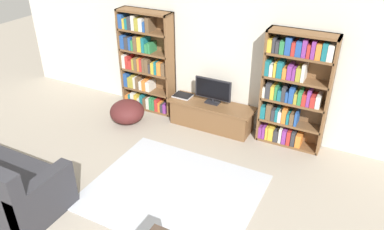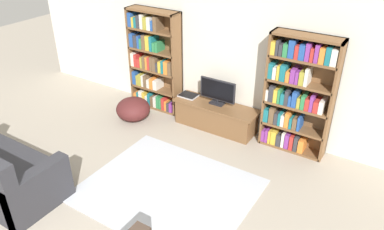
% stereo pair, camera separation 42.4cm
% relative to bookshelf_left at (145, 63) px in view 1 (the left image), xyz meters
% --- Properties ---
extents(wall_back, '(8.80, 0.06, 2.60)m').
position_rel_bookshelf_left_xyz_m(wall_back, '(1.51, 0.18, 0.41)').
color(wall_back, silver).
rests_on(wall_back, ground_plane).
extents(bookshelf_left, '(1.01, 0.30, 1.86)m').
position_rel_bookshelf_left_xyz_m(bookshelf_left, '(0.00, 0.00, 0.00)').
color(bookshelf_left, brown).
rests_on(bookshelf_left, ground_plane).
extents(bookshelf_right, '(1.01, 0.30, 1.86)m').
position_rel_bookshelf_left_xyz_m(bookshelf_right, '(2.68, 0.00, 0.04)').
color(bookshelf_right, brown).
rests_on(bookshelf_right, ground_plane).
extents(tv_stand, '(1.48, 0.47, 0.45)m').
position_rel_bookshelf_left_xyz_m(tv_stand, '(1.39, -0.11, -0.67)').
color(tv_stand, brown).
rests_on(tv_stand, ground_plane).
extents(television, '(0.64, 0.16, 0.44)m').
position_rel_bookshelf_left_xyz_m(television, '(1.39, -0.07, -0.21)').
color(television, black).
rests_on(television, tv_stand).
extents(laptop, '(0.32, 0.26, 0.03)m').
position_rel_bookshelf_left_xyz_m(laptop, '(0.81, -0.08, -0.43)').
color(laptop, '#B7B7BC').
rests_on(laptop, tv_stand).
extents(area_rug, '(2.22, 1.86, 0.02)m').
position_rel_bookshelf_left_xyz_m(area_rug, '(1.65, -1.91, -0.89)').
color(area_rug, '#B2B7C1').
rests_on(area_rug, ground_plane).
extents(beanbag_ottoman, '(0.61, 0.61, 0.41)m').
position_rel_bookshelf_left_xyz_m(beanbag_ottoman, '(-0.01, -0.64, -0.69)').
color(beanbag_ottoman, '#4C1E1E').
rests_on(beanbag_ottoman, ground_plane).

